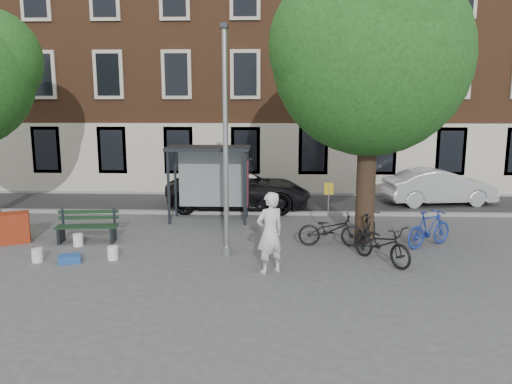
{
  "coord_description": "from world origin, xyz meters",
  "views": [
    {
      "loc": [
        1.3,
        -13.14,
        4.18
      ],
      "look_at": [
        0.73,
        2.0,
        1.4
      ],
      "focal_mm": 35.0,
      "sensor_mm": 36.0,
      "label": 1
    }
  ],
  "objects_px": {
    "bike_d": "(368,229)",
    "bike_c": "(382,244)",
    "bench": "(87,228)",
    "notice_sign": "(329,199)",
    "bike_a": "(331,230)",
    "bike_b": "(429,229)",
    "car_dark": "(239,189)",
    "red_stand": "(13,228)",
    "lamppost": "(226,154)",
    "bus_shelter": "(220,166)",
    "car_silver": "(439,187)",
    "painter": "(270,233)"
  },
  "relations": [
    {
      "from": "car_dark",
      "to": "red_stand",
      "type": "distance_m",
      "value": 8.14
    },
    {
      "from": "red_stand",
      "to": "bike_c",
      "type": "bearing_deg",
      "value": -8.05
    },
    {
      "from": "lamppost",
      "to": "red_stand",
      "type": "bearing_deg",
      "value": 171.25
    },
    {
      "from": "lamppost",
      "to": "bike_d",
      "type": "height_order",
      "value": "lamppost"
    },
    {
      "from": "bike_b",
      "to": "red_stand",
      "type": "xyz_separation_m",
      "value": [
        -12.28,
        -0.02,
        -0.09
      ]
    },
    {
      "from": "bench",
      "to": "bike_a",
      "type": "xyz_separation_m",
      "value": [
        7.24,
        -0.18,
        0.07
      ]
    },
    {
      "from": "bus_shelter",
      "to": "red_stand",
      "type": "height_order",
      "value": "bus_shelter"
    },
    {
      "from": "bike_b",
      "to": "bus_shelter",
      "type": "bearing_deg",
      "value": 30.43
    },
    {
      "from": "lamppost",
      "to": "bench",
      "type": "height_order",
      "value": "lamppost"
    },
    {
      "from": "bike_c",
      "to": "lamppost",
      "type": "bearing_deg",
      "value": 138.18
    },
    {
      "from": "notice_sign",
      "to": "bike_d",
      "type": "bearing_deg",
      "value": -50.98
    },
    {
      "from": "bike_b",
      "to": "notice_sign",
      "type": "height_order",
      "value": "notice_sign"
    },
    {
      "from": "bench",
      "to": "bus_shelter",
      "type": "bearing_deg",
      "value": 32.61
    },
    {
      "from": "bench",
      "to": "bike_a",
      "type": "bearing_deg",
      "value": -7.36
    },
    {
      "from": "bike_d",
      "to": "car_dark",
      "type": "xyz_separation_m",
      "value": [
        -4.13,
        4.91,
        0.27
      ]
    },
    {
      "from": "painter",
      "to": "notice_sign",
      "type": "height_order",
      "value": "painter"
    },
    {
      "from": "bench",
      "to": "notice_sign",
      "type": "height_order",
      "value": "notice_sign"
    },
    {
      "from": "bike_a",
      "to": "bike_b",
      "type": "relative_size",
      "value": 1.05
    },
    {
      "from": "lamppost",
      "to": "car_silver",
      "type": "relative_size",
      "value": 1.39
    },
    {
      "from": "bike_a",
      "to": "bus_shelter",
      "type": "bearing_deg",
      "value": 50.69
    },
    {
      "from": "bench",
      "to": "bike_b",
      "type": "xyz_separation_m",
      "value": [
        10.09,
        -0.14,
        0.11
      ]
    },
    {
      "from": "bus_shelter",
      "to": "notice_sign",
      "type": "bearing_deg",
      "value": -26.6
    },
    {
      "from": "lamppost",
      "to": "bus_shelter",
      "type": "distance_m",
      "value": 4.24
    },
    {
      "from": "painter",
      "to": "bike_a",
      "type": "xyz_separation_m",
      "value": [
        1.74,
        2.34,
        -0.52
      ]
    },
    {
      "from": "bench",
      "to": "bike_d",
      "type": "xyz_separation_m",
      "value": [
        8.36,
        -0.08,
        0.08
      ]
    },
    {
      "from": "red_stand",
      "to": "bike_d",
      "type": "bearing_deg",
      "value": 0.48
    },
    {
      "from": "bike_b",
      "to": "car_silver",
      "type": "height_order",
      "value": "car_silver"
    },
    {
      "from": "lamppost",
      "to": "red_stand",
      "type": "height_order",
      "value": "lamppost"
    },
    {
      "from": "bench",
      "to": "bike_d",
      "type": "relative_size",
      "value": 1.1
    },
    {
      "from": "bench",
      "to": "car_dark",
      "type": "height_order",
      "value": "car_dark"
    },
    {
      "from": "bike_b",
      "to": "car_dark",
      "type": "height_order",
      "value": "car_dark"
    },
    {
      "from": "lamppost",
      "to": "bike_c",
      "type": "distance_m",
      "value": 4.72
    },
    {
      "from": "bus_shelter",
      "to": "bike_c",
      "type": "distance_m",
      "value": 6.74
    },
    {
      "from": "car_dark",
      "to": "bench",
      "type": "bearing_deg",
      "value": 138.79
    },
    {
      "from": "painter",
      "to": "bus_shelter",
      "type": "bearing_deg",
      "value": -103.12
    },
    {
      "from": "lamppost",
      "to": "bus_shelter",
      "type": "xyz_separation_m",
      "value": [
        -0.61,
        4.11,
        -0.87
      ]
    },
    {
      "from": "car_silver",
      "to": "bench",
      "type": "bearing_deg",
      "value": 107.95
    },
    {
      "from": "car_silver",
      "to": "red_stand",
      "type": "bearing_deg",
      "value": 105.02
    },
    {
      "from": "red_stand",
      "to": "bus_shelter",
      "type": "bearing_deg",
      "value": 27.83
    },
    {
      "from": "car_silver",
      "to": "red_stand",
      "type": "height_order",
      "value": "car_silver"
    },
    {
      "from": "bike_a",
      "to": "bike_c",
      "type": "height_order",
      "value": "bike_c"
    },
    {
      "from": "bus_shelter",
      "to": "painter",
      "type": "distance_m",
      "value": 5.83
    },
    {
      "from": "bike_a",
      "to": "notice_sign",
      "type": "relative_size",
      "value": 1.13
    },
    {
      "from": "red_stand",
      "to": "bike_b",
      "type": "bearing_deg",
      "value": 0.11
    },
    {
      "from": "bus_shelter",
      "to": "bike_a",
      "type": "height_order",
      "value": "bus_shelter"
    },
    {
      "from": "bike_d",
      "to": "bike_c",
      "type": "bearing_deg",
      "value": 115.69
    },
    {
      "from": "bus_shelter",
      "to": "car_dark",
      "type": "distance_m",
      "value": 2.28
    },
    {
      "from": "bike_a",
      "to": "car_silver",
      "type": "bearing_deg",
      "value": -37.39
    },
    {
      "from": "bike_d",
      "to": "car_silver",
      "type": "bearing_deg",
      "value": -99.43
    },
    {
      "from": "bike_c",
      "to": "red_stand",
      "type": "relative_size",
      "value": 2.18
    }
  ]
}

